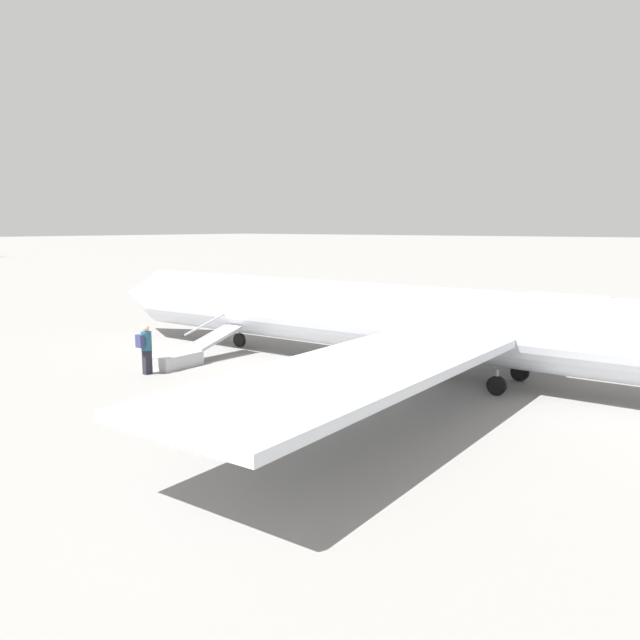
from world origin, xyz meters
TOP-DOWN VIEW (x-y plane):
  - ground_plane at (0.00, 0.00)m, footprint 600.00×600.00m
  - airplane_main at (-0.94, -0.02)m, footprint 33.23×25.52m
  - boarding_stairs at (8.13, 3.96)m, footprint 1.15×4.04m
  - passenger at (7.96, 5.76)m, footprint 0.36×0.54m

SIDE VIEW (x-z plane):
  - ground_plane at x=0.00m, z-range 0.00..0.00m
  - boarding_stairs at x=8.13m, z-range -0.44..1.17m
  - passenger at x=7.96m, z-range 0.13..1.87m
  - airplane_main at x=-0.94m, z-range -1.28..5.04m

